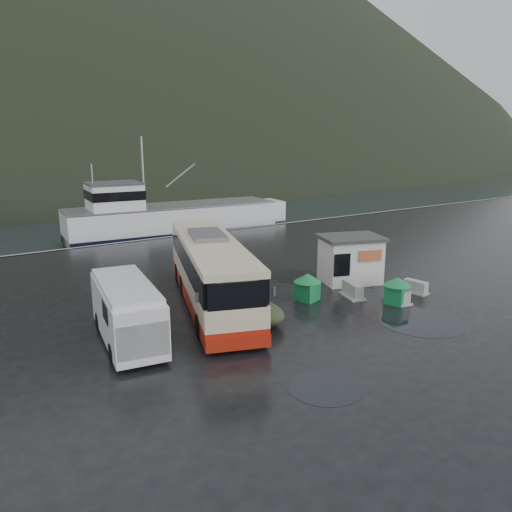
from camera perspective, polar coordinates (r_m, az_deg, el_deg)
ground at (r=25.05m, az=1.74°, el=-6.31°), size 160.00×160.00×0.00m
quay_edge at (r=42.41m, az=-13.91°, el=1.64°), size 160.00×0.60×1.50m
coach_bus at (r=26.16m, az=-5.06°, el=-5.48°), size 7.07×13.13×3.62m
white_van at (r=22.27m, az=-14.33°, el=-9.39°), size 3.04×6.53×2.63m
waste_bin_left at (r=27.14m, az=15.69°, el=-5.24°), size 1.28×1.28×1.42m
waste_bin_right at (r=26.79m, az=5.86°, el=-5.03°), size 1.31×1.31×1.47m
dome_tent at (r=23.43m, az=0.23°, el=-7.75°), size 2.61×3.16×1.08m
ticket_kiosk at (r=30.44m, az=10.62°, el=-2.89°), size 4.24×3.69×2.79m
jersey_barrier_a at (r=27.62m, az=10.95°, el=-4.64°), size 1.23×1.80×0.82m
jersey_barrier_b at (r=27.36m, az=15.86°, el=-5.09°), size 1.00×1.63×0.77m
jersey_barrier_c at (r=29.23m, az=17.72°, el=-4.02°), size 0.89×1.50×0.71m
fishing_trawler at (r=50.43m, az=-9.44°, el=3.73°), size 24.66×7.24×9.73m
puddles at (r=25.02m, az=11.88°, el=-6.63°), size 11.32×14.55×0.01m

